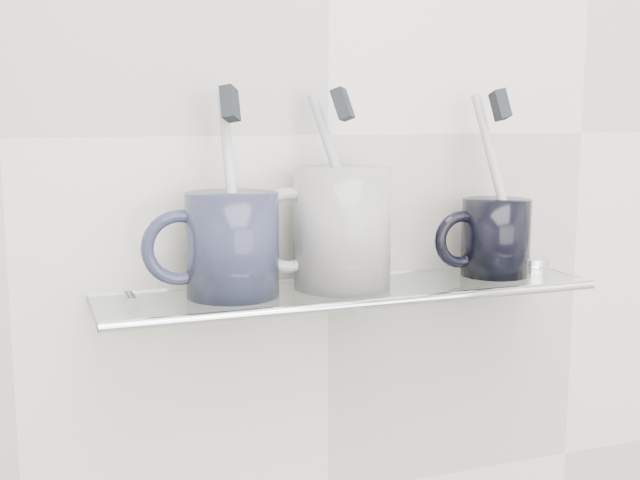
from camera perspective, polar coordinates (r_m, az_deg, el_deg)
name	(u,v)px	position (r m, az deg, el deg)	size (l,w,h in m)	color
wall_back	(328,135)	(0.84, 0.60, 7.48)	(2.50, 2.50, 0.00)	silver
shelf_glass	(350,291)	(0.80, 2.17, -3.67)	(0.50, 0.12, 0.01)	silver
shelf_rail	(373,304)	(0.75, 3.80, -4.53)	(0.01, 0.01, 0.50)	silver
bracket_left	(131,309)	(0.80, -13.27, -4.79)	(0.02, 0.02, 0.03)	silver
bracket_right	(503,279)	(0.94, 12.92, -2.69)	(0.02, 0.02, 0.03)	silver
mug_left	(232,245)	(0.76, -6.25, -0.33)	(0.09, 0.09, 0.10)	#21273F
mug_left_handle	(180,248)	(0.75, -9.96, -0.54)	(0.07, 0.07, 0.01)	#21273F
toothbrush_left	(231,190)	(0.76, -6.32, 3.54)	(0.01, 0.01, 0.19)	white
bristles_left	(230,104)	(0.75, -6.42, 9.61)	(0.01, 0.02, 0.03)	black
mug_center	(342,228)	(0.79, 1.58, 0.87)	(0.10, 0.10, 0.12)	white
mug_center_handle	(290,231)	(0.78, -2.16, 0.68)	(0.08, 0.08, 0.01)	white
toothbrush_center	(342,187)	(0.79, 1.59, 3.82)	(0.01, 0.01, 0.19)	#99ACB3
bristles_center	(343,104)	(0.79, 1.62, 9.63)	(0.01, 0.02, 0.03)	black
mug_right	(496,237)	(0.88, 12.38, 0.19)	(0.07, 0.07, 0.08)	black
mug_right_handle	(461,239)	(0.86, 9.99, 0.04)	(0.06, 0.06, 0.01)	black
toothbrush_right	(498,181)	(0.87, 12.51, 4.09)	(0.01, 0.01, 0.19)	beige
bristles_right	(500,105)	(0.87, 12.69, 9.35)	(0.01, 0.02, 0.03)	black
chrome_cap	(531,265)	(0.91, 14.80, -1.71)	(0.04, 0.04, 0.02)	silver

